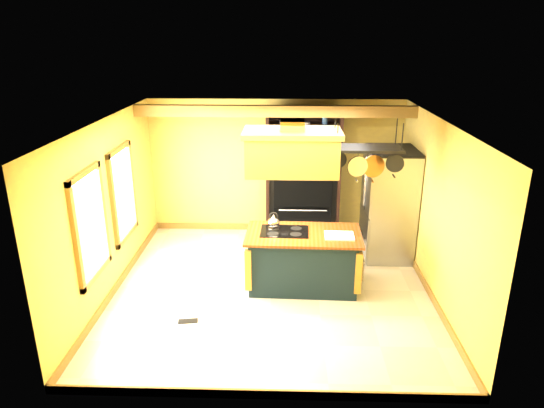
# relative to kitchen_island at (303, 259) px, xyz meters

# --- Properties ---
(floor) EXTENTS (5.00, 5.00, 0.00)m
(floor) POSITION_rel_kitchen_island_xyz_m (-0.50, -0.13, -0.47)
(floor) COLOR beige
(floor) RESTS_ON ground
(ceiling) EXTENTS (5.00, 5.00, 0.00)m
(ceiling) POSITION_rel_kitchen_island_xyz_m (-0.50, -0.13, 2.23)
(ceiling) COLOR white
(ceiling) RESTS_ON wall_back
(wall_back) EXTENTS (5.00, 0.02, 2.70)m
(wall_back) POSITION_rel_kitchen_island_xyz_m (-0.50, 2.37, 0.88)
(wall_back) COLOR gold
(wall_back) RESTS_ON floor
(wall_front) EXTENTS (5.00, 0.02, 2.70)m
(wall_front) POSITION_rel_kitchen_island_xyz_m (-0.50, -2.63, 0.88)
(wall_front) COLOR gold
(wall_front) RESTS_ON floor
(wall_left) EXTENTS (0.02, 5.00, 2.70)m
(wall_left) POSITION_rel_kitchen_island_xyz_m (-3.00, -0.13, 0.88)
(wall_left) COLOR gold
(wall_left) RESTS_ON floor
(wall_right) EXTENTS (0.02, 5.00, 2.70)m
(wall_right) POSITION_rel_kitchen_island_xyz_m (2.00, -0.13, 0.88)
(wall_right) COLOR gold
(wall_right) RESTS_ON floor
(ceiling_beam) EXTENTS (5.00, 0.15, 0.20)m
(ceiling_beam) POSITION_rel_kitchen_island_xyz_m (-0.50, 1.57, 2.12)
(ceiling_beam) COLOR olive
(ceiling_beam) RESTS_ON ceiling
(window_near) EXTENTS (0.06, 1.06, 1.56)m
(window_near) POSITION_rel_kitchen_island_xyz_m (-2.96, -0.93, 0.93)
(window_near) COLOR olive
(window_near) RESTS_ON wall_left
(window_far) EXTENTS (0.06, 1.06, 1.56)m
(window_far) POSITION_rel_kitchen_island_xyz_m (-2.96, 0.47, 0.93)
(window_far) COLOR olive
(window_far) RESTS_ON wall_left
(kitchen_island) EXTENTS (1.84, 1.06, 1.11)m
(kitchen_island) POSITION_rel_kitchen_island_xyz_m (0.00, 0.00, 0.00)
(kitchen_island) COLOR black
(kitchen_island) RESTS_ON floor
(range_hood) EXTENTS (1.44, 0.82, 0.80)m
(range_hood) POSITION_rel_kitchen_island_xyz_m (-0.20, -0.00, 1.78)
(range_hood) COLOR #B3872C
(range_hood) RESTS_ON ceiling
(pot_rack) EXTENTS (1.08, 0.51, 0.88)m
(pot_rack) POSITION_rel_kitchen_island_xyz_m (0.91, 0.00, 1.73)
(pot_rack) COLOR black
(pot_rack) RESTS_ON ceiling
(refrigerator) EXTENTS (0.85, 1.00, 1.96)m
(refrigerator) POSITION_rel_kitchen_island_xyz_m (1.56, 1.22, 0.49)
(refrigerator) COLOR #989CA1
(refrigerator) RESTS_ON floor
(hutch) EXTENTS (1.42, 0.64, 2.51)m
(hutch) POSITION_rel_kitchen_island_xyz_m (0.04, 2.09, 0.48)
(hutch) COLOR black
(hutch) RESTS_ON floor
(floor_register) EXTENTS (0.29, 0.16, 0.01)m
(floor_register) POSITION_rel_kitchen_island_xyz_m (-1.67, -1.11, -0.46)
(floor_register) COLOR black
(floor_register) RESTS_ON floor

